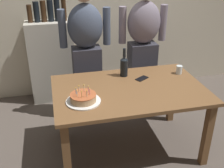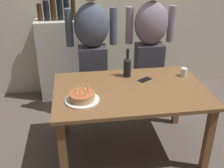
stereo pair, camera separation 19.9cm
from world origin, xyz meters
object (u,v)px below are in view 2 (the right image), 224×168
person_man_bearded (92,50)px  person_woman_cardigan (150,48)px  wine_bottle (127,66)px  water_glass_near (184,72)px  birthday_cake (82,97)px  cell_phone (145,80)px

person_man_bearded → person_woman_cardigan: (0.71, 0.00, 0.00)m
wine_bottle → person_woman_cardigan: (0.38, 0.50, 0.02)m
water_glass_near → wine_bottle: wine_bottle is taller
birthday_cake → wine_bottle: size_ratio=1.02×
water_glass_near → person_woman_cardigan: 0.63m
birthday_cake → cell_phone: birthday_cake is taller
birthday_cake → water_glass_near: (1.11, 0.38, 0.01)m
cell_phone → person_woman_cardigan: 0.67m
cell_phone → person_man_bearded: size_ratio=0.09×
person_woman_cardigan → cell_phone: bearing=70.9°
birthday_cake → person_man_bearded: 0.98m
cell_phone → person_man_bearded: (-0.50, 0.62, 0.13)m
water_glass_near → person_man_bearded: person_man_bearded is taller
person_man_bearded → person_woman_cardigan: 0.71m
cell_phone → person_man_bearded: bearing=96.2°
person_man_bearded → wine_bottle: bearing=123.4°
person_woman_cardigan → wine_bottle: bearing=52.8°
birthday_cake → person_woman_cardigan: person_woman_cardigan is taller
birthday_cake → wine_bottle: (0.51, 0.46, 0.08)m
cell_phone → person_woman_cardigan: (0.22, 0.62, 0.13)m
person_man_bearded → birthday_cake: bearing=79.7°
water_glass_near → wine_bottle: 0.62m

